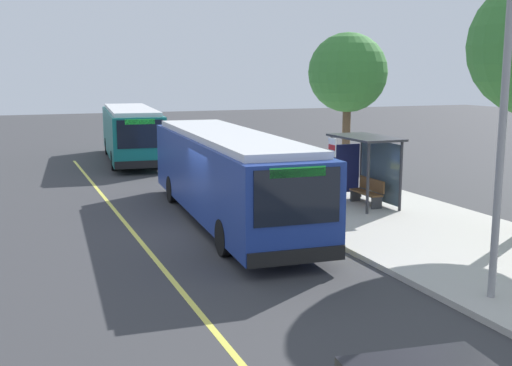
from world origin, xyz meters
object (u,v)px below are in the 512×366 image
at_px(transit_bus_second, 131,132).
at_px(pedestrian_commuter, 316,188).
at_px(waiting_bench, 368,192).
at_px(route_sign_post, 332,170).
at_px(transit_bus_main, 228,173).

distance_m(transit_bus_second, pedestrian_commuter, 16.97).
bearing_deg(waiting_bench, transit_bus_second, -160.68).
distance_m(waiting_bench, route_sign_post, 4.12).
xyz_separation_m(transit_bus_second, pedestrian_commuter, (16.71, 2.92, -0.50)).
height_order(route_sign_post, pedestrian_commuter, route_sign_post).
distance_m(route_sign_post, pedestrian_commuter, 1.87).
relative_size(transit_bus_main, pedestrian_commuter, 7.38).
relative_size(transit_bus_second, pedestrian_commuter, 6.47).
distance_m(transit_bus_main, route_sign_post, 3.59).
bearing_deg(transit_bus_second, pedestrian_commuter, 9.92).
relative_size(waiting_bench, route_sign_post, 0.57).
height_order(transit_bus_main, pedestrian_commuter, transit_bus_main).
height_order(transit_bus_second, route_sign_post, same).
bearing_deg(pedestrian_commuter, waiting_bench, 110.50).
height_order(waiting_bench, pedestrian_commuter, pedestrian_commuter).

